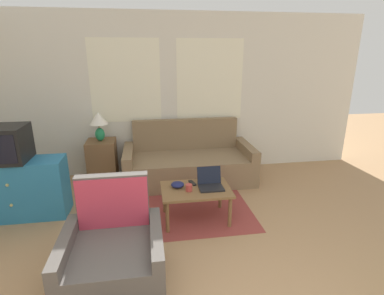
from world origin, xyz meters
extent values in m
cube|color=silver|center=(0.00, 4.01, 1.30)|extent=(6.47, 0.05, 2.60)
cube|color=white|center=(-0.77, 3.98, 1.55)|extent=(1.10, 0.01, 1.30)
cube|color=white|center=(0.60, 3.98, 1.55)|extent=(1.10, 0.01, 1.30)
cube|color=brown|center=(0.08, 2.88, 0.00)|extent=(1.50, 2.02, 0.01)
cube|color=#846B4C|center=(0.17, 3.46, 0.21)|extent=(1.74, 0.92, 0.42)
cube|color=#846B4C|center=(0.17, 3.86, 0.47)|extent=(1.74, 0.12, 0.93)
cube|color=#846B4C|center=(-0.77, 3.46, 0.29)|extent=(0.14, 0.92, 0.57)
cube|color=#846B4C|center=(1.11, 3.46, 0.29)|extent=(0.14, 0.92, 0.57)
cube|color=#514C47|center=(-0.81, 1.29, 0.21)|extent=(0.65, 0.81, 0.41)
cube|color=#514C47|center=(-0.81, 1.64, 0.46)|extent=(0.65, 0.10, 0.93)
cube|color=#514C47|center=(-1.19, 1.29, 0.27)|extent=(0.10, 0.81, 0.53)
cube|color=#514C47|center=(-0.43, 1.29, 0.27)|extent=(0.10, 0.81, 0.53)
cube|color=#B23347|center=(-0.81, 1.59, 0.58)|extent=(0.64, 0.01, 0.67)
cube|color=teal|center=(-2.10, 2.71, 0.37)|extent=(1.18, 0.41, 0.74)
sphere|color=tan|center=(-2.10, 2.50, 0.52)|extent=(0.04, 0.04, 0.04)
sphere|color=tan|center=(-2.10, 2.50, 0.26)|extent=(0.04, 0.04, 0.04)
cube|color=black|center=(-2.10, 2.71, 0.96)|extent=(0.43, 0.47, 0.43)
cube|color=brown|center=(-1.19, 3.69, 0.34)|extent=(0.44, 0.44, 0.67)
ellipsoid|color=#1E8451|center=(-1.19, 3.69, 0.77)|extent=(0.15, 0.15, 0.21)
cylinder|color=tan|center=(-1.19, 3.69, 0.91)|extent=(0.02, 0.02, 0.06)
cone|color=white|center=(-1.19, 3.69, 1.03)|extent=(0.28, 0.28, 0.18)
cube|color=brown|center=(0.08, 2.29, 0.40)|extent=(0.84, 0.57, 0.03)
cylinder|color=brown|center=(-0.28, 2.06, 0.19)|extent=(0.04, 0.04, 0.39)
cylinder|color=brown|center=(0.45, 2.06, 0.19)|extent=(0.04, 0.04, 0.39)
cylinder|color=brown|center=(-0.28, 2.53, 0.19)|extent=(0.04, 0.04, 0.39)
cylinder|color=brown|center=(0.45, 2.53, 0.19)|extent=(0.04, 0.04, 0.39)
cube|color=black|center=(0.26, 2.26, 0.43)|extent=(0.29, 0.21, 0.02)
cube|color=black|center=(0.26, 2.39, 0.54)|extent=(0.29, 0.07, 0.21)
cylinder|color=#B23D38|center=(-0.01, 2.24, 0.46)|extent=(0.08, 0.08, 0.08)
ellipsoid|color=#191E4C|center=(-0.13, 2.37, 0.45)|extent=(0.16, 0.16, 0.06)
cube|color=black|center=(0.06, 2.44, 0.43)|extent=(0.08, 0.16, 0.02)
camera|label=1|loc=(-0.48, -0.95, 1.99)|focal=28.00mm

